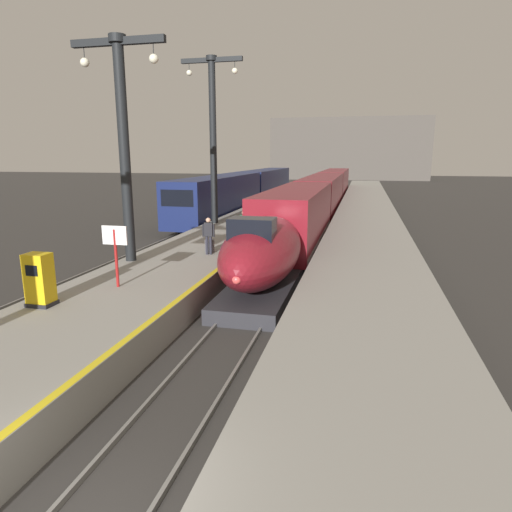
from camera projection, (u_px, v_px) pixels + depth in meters
platform_left at (244, 230)px, 30.46m from camera, size 4.80×110.00×1.05m
platform_right at (366, 234)px, 28.63m from camera, size 4.80×110.00×1.05m
platform_left_safety_stripe at (277, 223)px, 29.83m from camera, size 0.20×107.80×0.01m
rail_main_left at (298, 232)px, 32.43m from camera, size 0.08×110.00×0.12m
rail_main_right at (319, 233)px, 32.09m from camera, size 0.08×110.00×0.12m
rail_secondary_left at (193, 228)px, 34.26m from camera, size 0.08×110.00×0.12m
rail_secondary_right at (212, 228)px, 33.92m from camera, size 0.08×110.00×0.12m
highspeed_train_main at (321, 195)px, 40.37m from camera, size 2.92×57.45×3.60m
regional_train_adjacent at (247, 189)px, 46.45m from camera, size 2.85×36.60×3.80m
station_column_mid at (123, 130)px, 18.07m from camera, size 4.00×0.68×9.01m
station_column_far at (213, 127)px, 28.64m from camera, size 4.00×0.68×10.49m
passenger_near_edge at (209, 233)px, 20.20m from camera, size 0.56×0.28×1.69m
passenger_mid_platform at (244, 224)px, 22.80m from camera, size 0.47×0.41×1.69m
rolling_suitcase at (210, 246)px, 20.82m from camera, size 0.40×0.22×0.98m
ticket_machine_yellow at (40, 282)px, 13.29m from camera, size 0.76×0.62×1.60m
departure_info_board at (115, 244)px, 15.05m from camera, size 0.90×0.10×2.12m
terminus_back_wall at (348, 149)px, 101.44m from camera, size 36.00×2.00×14.00m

